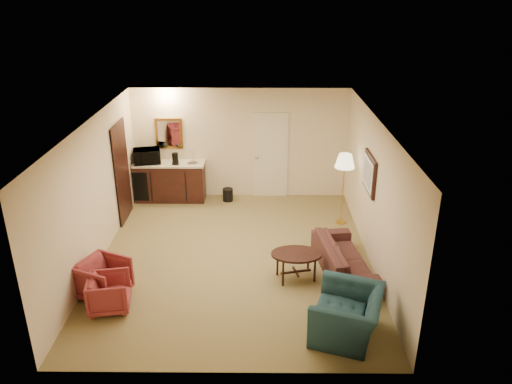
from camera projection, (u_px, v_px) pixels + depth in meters
ground at (235, 257)px, 9.38m from camera, size 6.00×6.00×0.00m
room_walls at (231, 158)px, 9.42m from camera, size 5.02×6.01×2.61m
wetbar_cabinet at (170, 181)px, 11.72m from camera, size 1.64×0.58×0.92m
sofa at (344, 254)px, 8.78m from camera, size 0.81×1.95×0.74m
teal_armchair at (348, 308)px, 7.16m from camera, size 1.01×1.24×0.94m
rose_chair_near at (103, 277)px, 8.10m from camera, size 0.88×0.90×0.72m
rose_chair_far at (109, 291)px, 7.80m from camera, size 0.67×0.70×0.63m
coffee_table at (296, 266)px, 8.63m from camera, size 0.99×0.78×0.50m
floor_lamp at (343, 189)px, 10.45m from camera, size 0.50×0.50×1.56m
waste_bin at (228, 195)px, 11.77m from camera, size 0.29×0.29×0.30m
microwave at (147, 154)px, 11.46m from camera, size 0.66×0.46×0.41m
coffee_maker at (175, 159)px, 11.40m from camera, size 0.16×0.16×0.27m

